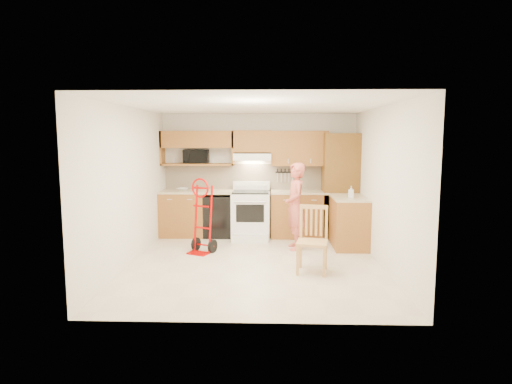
{
  "coord_description": "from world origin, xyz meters",
  "views": [
    {
      "loc": [
        0.23,
        -6.75,
        2.01
      ],
      "look_at": [
        0.0,
        0.5,
        1.1
      ],
      "focal_mm": 30.28,
      "sensor_mm": 36.0,
      "label": 1
    }
  ],
  "objects_px": {
    "person": "(295,206)",
    "microwave": "(196,156)",
    "range": "(251,211)",
    "dining_chair": "(312,240)",
    "hand_truck": "(201,220)"
  },
  "relations": [
    {
      "from": "hand_truck",
      "to": "dining_chair",
      "type": "height_order",
      "value": "hand_truck"
    },
    {
      "from": "microwave",
      "to": "hand_truck",
      "type": "distance_m",
      "value": 1.82
    },
    {
      "from": "range",
      "to": "microwave",
      "type": "bearing_deg",
      "value": 165.51
    },
    {
      "from": "person",
      "to": "microwave",
      "type": "bearing_deg",
      "value": -127.89
    },
    {
      "from": "range",
      "to": "person",
      "type": "bearing_deg",
      "value": -44.68
    },
    {
      "from": "person",
      "to": "dining_chair",
      "type": "height_order",
      "value": "person"
    },
    {
      "from": "hand_truck",
      "to": "dining_chair",
      "type": "relative_size",
      "value": 1.19
    },
    {
      "from": "hand_truck",
      "to": "dining_chair",
      "type": "bearing_deg",
      "value": -4.82
    },
    {
      "from": "microwave",
      "to": "dining_chair",
      "type": "xyz_separation_m",
      "value": [
        2.15,
        -2.51,
        -1.13
      ]
    },
    {
      "from": "microwave",
      "to": "range",
      "type": "xyz_separation_m",
      "value": [
        1.13,
        -0.29,
        -1.07
      ]
    },
    {
      "from": "microwave",
      "to": "dining_chair",
      "type": "bearing_deg",
      "value": -51.01
    },
    {
      "from": "range",
      "to": "person",
      "type": "distance_m",
      "value": 1.21
    },
    {
      "from": "person",
      "to": "dining_chair",
      "type": "distance_m",
      "value": 1.42
    },
    {
      "from": "microwave",
      "to": "range",
      "type": "distance_m",
      "value": 1.58
    },
    {
      "from": "range",
      "to": "person",
      "type": "relative_size",
      "value": 0.71
    }
  ]
}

